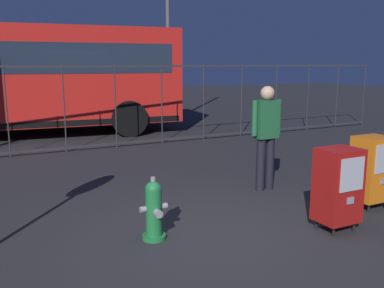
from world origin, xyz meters
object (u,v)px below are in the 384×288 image
newspaper_box_secondary (372,168)px  pedestrian (266,132)px  fire_hydrant (154,210)px  newspaper_box_primary (338,185)px

newspaper_box_secondary → pedestrian: (-0.81, 1.37, 0.38)m
fire_hydrant → pedestrian: bearing=23.5°
fire_hydrant → newspaper_box_primary: (2.09, -0.75, 0.22)m
newspaper_box_primary → newspaper_box_secondary: size_ratio=1.00×
fire_hydrant → newspaper_box_secondary: bearing=-6.5°
fire_hydrant → newspaper_box_secondary: size_ratio=0.73×
newspaper_box_primary → newspaper_box_secondary: bearing=20.6°
fire_hydrant → newspaper_box_primary: bearing=-19.8°
newspaper_box_primary → pedestrian: 1.82m
newspaper_box_secondary → pedestrian: size_ratio=0.61×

